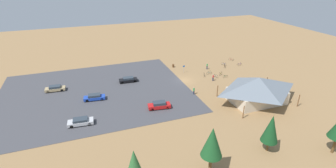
{
  "coord_description": "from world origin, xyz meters",
  "views": [
    {
      "loc": [
        24.46,
        55.06,
        26.41
      ],
      "look_at": [
        5.53,
        3.17,
        1.2
      ],
      "focal_mm": 27.03,
      "sensor_mm": 36.0,
      "label": 1
    }
  ],
  "objects_px": {
    "pine_center": "(134,166)",
    "car_silver_inner_stall": "(81,122)",
    "bicycle_blue_by_bin": "(224,64)",
    "visitor_crossing_yard": "(213,77)",
    "bicycle_green_edge_north": "(225,76)",
    "bicycle_purple_near_porch": "(239,64)",
    "bike_pavilion": "(258,88)",
    "car_red_mid_lot": "(159,105)",
    "pine_midwest": "(271,129)",
    "bicycle_black_lone_west": "(204,75)",
    "lot_sign": "(184,68)",
    "pine_east": "(212,142)",
    "bicycle_yellow_trailside": "(221,74)",
    "bicycle_teal_yard_left": "(209,73)",
    "visitor_at_bikes": "(194,91)",
    "bicycle_orange_yard_center": "(225,66)",
    "bicycle_red_near_sign": "(231,59)",
    "visitor_by_pavilion": "(207,66)",
    "car_black_aisle_side": "(128,80)",
    "car_tan_back_corner": "(55,88)",
    "bicycle_silver_edge_south": "(216,76)",
    "car_blue_second_row": "(94,97)",
    "trash_bin": "(173,66)"
  },
  "relations": [
    {
      "from": "car_blue_second_row",
      "to": "car_silver_inner_stall",
      "type": "distance_m",
      "value": 9.76
    },
    {
      "from": "bicycle_silver_edge_south",
      "to": "visitor_crossing_yard",
      "type": "xyz_separation_m",
      "value": [
        1.82,
        1.67,
        0.55
      ]
    },
    {
      "from": "pine_center",
      "to": "car_silver_inner_stall",
      "type": "height_order",
      "value": "pine_center"
    },
    {
      "from": "bicycle_teal_yard_left",
      "to": "car_red_mid_lot",
      "type": "xyz_separation_m",
      "value": [
        18.71,
        13.08,
        0.38
      ]
    },
    {
      "from": "pine_midwest",
      "to": "car_black_aisle_side",
      "type": "relative_size",
      "value": 1.38
    },
    {
      "from": "bike_pavilion",
      "to": "visitor_at_bikes",
      "type": "bearing_deg",
      "value": -34.23
    },
    {
      "from": "pine_midwest",
      "to": "bicycle_black_lone_west",
      "type": "xyz_separation_m",
      "value": [
        -4.88,
        -30.9,
        -3.81
      ]
    },
    {
      "from": "bicycle_red_near_sign",
      "to": "visitor_crossing_yard",
      "type": "relative_size",
      "value": 0.83
    },
    {
      "from": "pine_midwest",
      "to": "bicycle_teal_yard_left",
      "type": "height_order",
      "value": "pine_midwest"
    },
    {
      "from": "bicycle_red_near_sign",
      "to": "car_red_mid_lot",
      "type": "bearing_deg",
      "value": 34.1
    },
    {
      "from": "car_red_mid_lot",
      "to": "visitor_at_bikes",
      "type": "relative_size",
      "value": 2.67
    },
    {
      "from": "visitor_at_bikes",
      "to": "bicycle_silver_edge_south",
      "type": "bearing_deg",
      "value": -144.51
    },
    {
      "from": "lot_sign",
      "to": "bicycle_silver_edge_south",
      "type": "xyz_separation_m",
      "value": [
        -6.7,
        6.11,
        -1.03
      ]
    },
    {
      "from": "lot_sign",
      "to": "pine_center",
      "type": "relative_size",
      "value": 0.32
    },
    {
      "from": "bike_pavilion",
      "to": "visitor_crossing_yard",
      "type": "xyz_separation_m",
      "value": [
        3.31,
        -13.02,
        -2.28
      ]
    },
    {
      "from": "bicycle_green_edge_north",
      "to": "bicycle_purple_near_porch",
      "type": "height_order",
      "value": "bicycle_purple_near_porch"
    },
    {
      "from": "car_tan_back_corner",
      "to": "car_red_mid_lot",
      "type": "height_order",
      "value": "car_red_mid_lot"
    },
    {
      "from": "bicycle_yellow_trailside",
      "to": "visitor_at_bikes",
      "type": "relative_size",
      "value": 0.8
    },
    {
      "from": "trash_bin",
      "to": "visitor_by_pavilion",
      "type": "height_order",
      "value": "visitor_by_pavilion"
    },
    {
      "from": "visitor_crossing_yard",
      "to": "pine_center",
      "type": "bearing_deg",
      "value": 46.27
    },
    {
      "from": "bicycle_yellow_trailside",
      "to": "pine_midwest",
      "type": "bearing_deg",
      "value": 72.48
    },
    {
      "from": "bike_pavilion",
      "to": "car_red_mid_lot",
      "type": "relative_size",
      "value": 2.92
    },
    {
      "from": "bicycle_teal_yard_left",
      "to": "visitor_by_pavilion",
      "type": "height_order",
      "value": "visitor_by_pavilion"
    },
    {
      "from": "bike_pavilion",
      "to": "bicycle_red_near_sign",
      "type": "xyz_separation_m",
      "value": [
        -9.99,
        -25.08,
        -2.83
      ]
    },
    {
      "from": "bicycle_blue_by_bin",
      "to": "visitor_crossing_yard",
      "type": "height_order",
      "value": "visitor_crossing_yard"
    },
    {
      "from": "pine_east",
      "to": "car_silver_inner_stall",
      "type": "xyz_separation_m",
      "value": [
        16.7,
        -18.8,
        -4.47
      ]
    },
    {
      "from": "bicycle_black_lone_west",
      "to": "car_red_mid_lot",
      "type": "height_order",
      "value": "car_red_mid_lot"
    },
    {
      "from": "bike_pavilion",
      "to": "lot_sign",
      "type": "height_order",
      "value": "bike_pavilion"
    },
    {
      "from": "pine_midwest",
      "to": "car_blue_second_row",
      "type": "height_order",
      "value": "pine_midwest"
    },
    {
      "from": "pine_midwest",
      "to": "visitor_by_pavilion",
      "type": "xyz_separation_m",
      "value": [
        -8.07,
        -35.32,
        -3.18
      ]
    },
    {
      "from": "lot_sign",
      "to": "visitor_by_pavilion",
      "type": "distance_m",
      "value": 7.41
    },
    {
      "from": "bicycle_teal_yard_left",
      "to": "car_blue_second_row",
      "type": "xyz_separation_m",
      "value": [
        30.95,
        4.65,
        0.31
      ]
    },
    {
      "from": "car_black_aisle_side",
      "to": "visitor_by_pavilion",
      "type": "bearing_deg",
      "value": -176.77
    },
    {
      "from": "bicycle_blue_by_bin",
      "to": "visitor_by_pavilion",
      "type": "relative_size",
      "value": 0.78
    },
    {
      "from": "bicycle_yellow_trailside",
      "to": "car_tan_back_corner",
      "type": "height_order",
      "value": "car_tan_back_corner"
    },
    {
      "from": "bike_pavilion",
      "to": "car_silver_inner_stall",
      "type": "xyz_separation_m",
      "value": [
        36.4,
        -3.48,
        -2.51
      ]
    },
    {
      "from": "lot_sign",
      "to": "pine_east",
      "type": "height_order",
      "value": "pine_east"
    },
    {
      "from": "bicycle_yellow_trailside",
      "to": "bicycle_teal_yard_left",
      "type": "bearing_deg",
      "value": -30.1
    },
    {
      "from": "trash_bin",
      "to": "bicycle_red_near_sign",
      "type": "distance_m",
      "value": 19.4
    },
    {
      "from": "visitor_at_bikes",
      "to": "pine_east",
      "type": "bearing_deg",
      "value": 69.97
    },
    {
      "from": "trash_bin",
      "to": "pine_center",
      "type": "xyz_separation_m",
      "value": [
        21.01,
        41.08,
        3.96
      ]
    },
    {
      "from": "bicycle_blue_by_bin",
      "to": "visitor_by_pavilion",
      "type": "xyz_separation_m",
      "value": [
        6.18,
        1.08,
        0.58
      ]
    },
    {
      "from": "pine_center",
      "to": "pine_east",
      "type": "xyz_separation_m",
      "value": [
        -10.71,
        0.02,
        0.76
      ]
    },
    {
      "from": "pine_center",
      "to": "bicycle_red_near_sign",
      "type": "height_order",
      "value": "pine_center"
    },
    {
      "from": "car_red_mid_lot",
      "to": "visitor_crossing_yard",
      "type": "xyz_separation_m",
      "value": [
        -17.52,
        -8.81,
        0.15
      ]
    },
    {
      "from": "lot_sign",
      "to": "bicycle_orange_yard_center",
      "type": "xyz_separation_m",
      "value": [
        -12.97,
        0.29,
        -1.02
      ]
    },
    {
      "from": "bicycle_orange_yard_center",
      "to": "bicycle_red_near_sign",
      "type": "xyz_separation_m",
      "value": [
        -5.21,
        -4.56,
        -0.02
      ]
    },
    {
      "from": "bicycle_teal_yard_left",
      "to": "bicycle_red_near_sign",
      "type": "relative_size",
      "value": 1.17
    },
    {
      "from": "car_tan_back_corner",
      "to": "car_red_mid_lot",
      "type": "relative_size",
      "value": 0.96
    },
    {
      "from": "bicycle_silver_edge_south",
      "to": "car_tan_back_corner",
      "type": "relative_size",
      "value": 0.36
    }
  ]
}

